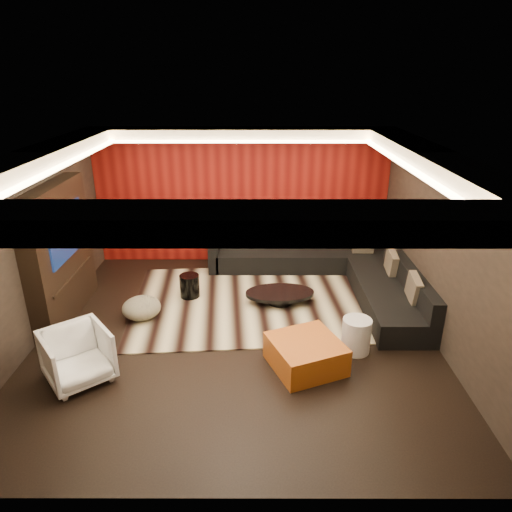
{
  "coord_description": "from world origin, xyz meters",
  "views": [
    {
      "loc": [
        0.31,
        -6.17,
        3.82
      ],
      "look_at": [
        0.3,
        0.6,
        1.05
      ],
      "focal_mm": 32.0,
      "sensor_mm": 36.0,
      "label": 1
    }
  ],
  "objects_px": {
    "orange_ottoman": "(306,354)",
    "drum_stool": "(190,286)",
    "coffee_table": "(280,297)",
    "sectional_sofa": "(330,269)",
    "white_side_table": "(356,335)",
    "armchair": "(77,356)"
  },
  "relations": [
    {
      "from": "orange_ottoman",
      "to": "drum_stool",
      "type": "bearing_deg",
      "value": 132.16
    },
    {
      "from": "coffee_table",
      "to": "sectional_sofa",
      "type": "height_order",
      "value": "sectional_sofa"
    },
    {
      "from": "drum_stool",
      "to": "orange_ottoman",
      "type": "relative_size",
      "value": 0.46
    },
    {
      "from": "drum_stool",
      "to": "white_side_table",
      "type": "height_order",
      "value": "white_side_table"
    },
    {
      "from": "white_side_table",
      "to": "orange_ottoman",
      "type": "height_order",
      "value": "white_side_table"
    },
    {
      "from": "orange_ottoman",
      "to": "armchair",
      "type": "height_order",
      "value": "armchair"
    },
    {
      "from": "drum_stool",
      "to": "armchair",
      "type": "xyz_separation_m",
      "value": [
        -1.13,
        -2.37,
        0.14
      ]
    },
    {
      "from": "coffee_table",
      "to": "armchair",
      "type": "relative_size",
      "value": 1.51
    },
    {
      "from": "white_side_table",
      "to": "sectional_sofa",
      "type": "relative_size",
      "value": 0.14
    },
    {
      "from": "coffee_table",
      "to": "orange_ottoman",
      "type": "xyz_separation_m",
      "value": [
        0.27,
        -1.85,
        0.08
      ]
    },
    {
      "from": "drum_stool",
      "to": "sectional_sofa",
      "type": "height_order",
      "value": "sectional_sofa"
    },
    {
      "from": "coffee_table",
      "to": "sectional_sofa",
      "type": "distance_m",
      "value": 1.36
    },
    {
      "from": "drum_stool",
      "to": "white_side_table",
      "type": "relative_size",
      "value": 0.79
    },
    {
      "from": "white_side_table",
      "to": "sectional_sofa",
      "type": "bearing_deg",
      "value": 90.45
    },
    {
      "from": "coffee_table",
      "to": "armchair",
      "type": "distance_m",
      "value": 3.49
    },
    {
      "from": "sectional_sofa",
      "to": "orange_ottoman",
      "type": "bearing_deg",
      "value": -105.25
    },
    {
      "from": "armchair",
      "to": "sectional_sofa",
      "type": "bearing_deg",
      "value": 0.44
    },
    {
      "from": "coffee_table",
      "to": "armchair",
      "type": "height_order",
      "value": "armchair"
    },
    {
      "from": "drum_stool",
      "to": "armchair",
      "type": "bearing_deg",
      "value": -115.48
    },
    {
      "from": "armchair",
      "to": "drum_stool",
      "type": "bearing_deg",
      "value": 26.0
    },
    {
      "from": "coffee_table",
      "to": "drum_stool",
      "type": "xyz_separation_m",
      "value": [
        -1.61,
        0.22,
        0.11
      ]
    },
    {
      "from": "coffee_table",
      "to": "orange_ottoman",
      "type": "height_order",
      "value": "orange_ottoman"
    }
  ]
}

